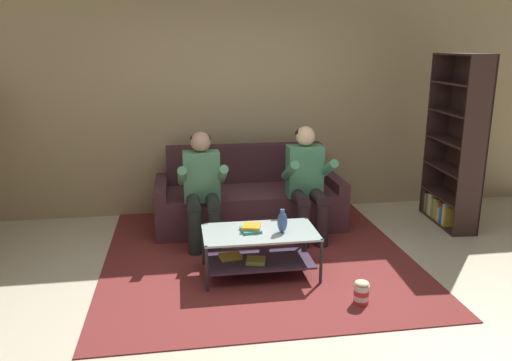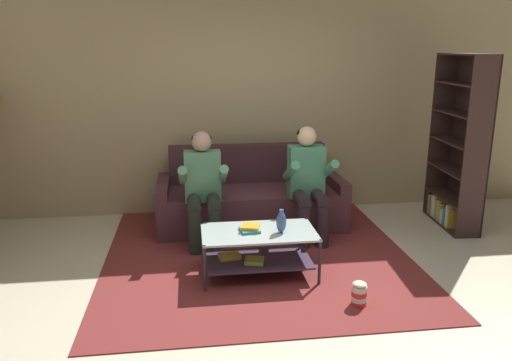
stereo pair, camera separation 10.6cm
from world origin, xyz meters
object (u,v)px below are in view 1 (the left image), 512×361
Objects in this scene: coffee_table at (258,246)px; bookshelf at (455,158)px; person_seated_left at (202,185)px; couch at (249,200)px; popcorn_tub at (361,293)px; person_seated_right at (307,179)px; vase at (282,222)px; book_stack at (251,228)px.

bookshelf is (2.49, 1.07, 0.51)m from coffee_table.
person_seated_left is at bearing -175.34° from bookshelf.
bookshelf reaches higher than person_seated_left.
couch is 2.14m from popcorn_tub.
person_seated_left is at bearing -179.87° from person_seated_right.
couch is 1.75× the size of person_seated_right.
bookshelf reaches higher than person_seated_right.
vase is at bearing -153.71° from bookshelf.
book_stack is at bearing -97.05° from couch.
person_seated_left is 1.12m from vase.
coffee_table reaches higher than popcorn_tub.
coffee_table is 4.89× the size of popcorn_tub.
book_stack reaches higher than popcorn_tub.
popcorn_tub is (0.64, -2.04, -0.19)m from couch.
vase is at bearing -15.77° from book_stack.
book_stack is at bearing -131.73° from person_seated_right.
bookshelf is at bearing 22.37° from book_stack.
couch is 9.92× the size of vase.
person_seated_left reaches higher than book_stack.
couch is 1.36m from book_stack.
couch is at bearing 82.95° from book_stack.
vase is 2.56m from bookshelf.
person_seated_right is 5.78× the size of popcorn_tub.
couch is at bearing 43.37° from person_seated_left.
coffee_table is at bearing -128.41° from person_seated_right.
person_seated_right is 1.85m from bookshelf.
person_seated_right is at bearing 48.27° from book_stack.
coffee_table is 0.52× the size of bookshelf.
person_seated_right is 5.64× the size of book_stack.
bookshelf is 2.57m from popcorn_tub.
popcorn_tub is (0.74, -0.68, -0.17)m from coffee_table.
bookshelf reaches higher than book_stack.
person_seated_left reaches higher than coffee_table.
coffee_table is at bearing 137.51° from popcorn_tub.
vase is 0.99× the size of book_stack.
book_stack is 0.11× the size of bookshelf.
bookshelf is 9.34× the size of popcorn_tub.
popcorn_tub is at bearing -41.13° from book_stack.
book_stack is at bearing -157.63° from bookshelf.
vase reaches higher than popcorn_tub.
vase is at bearing -14.46° from coffee_table.
couch is 10.12× the size of popcorn_tub.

